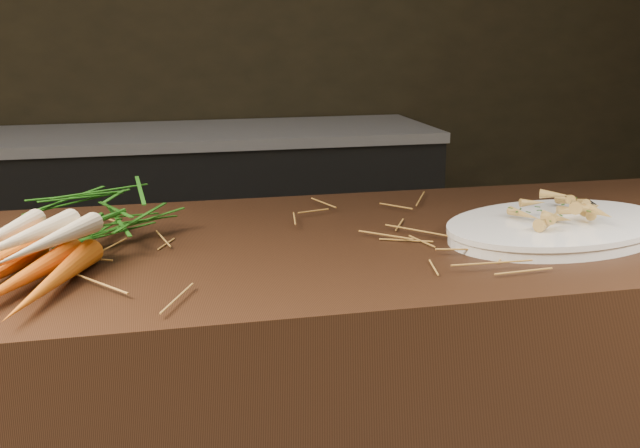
% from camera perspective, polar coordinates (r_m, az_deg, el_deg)
% --- Properties ---
extents(back_counter, '(1.82, 0.62, 0.84)m').
position_cam_1_polar(back_counter, '(3.29, -8.02, -0.60)').
color(back_counter, black).
rests_on(back_counter, ground).
extents(straw_bedding, '(1.40, 0.60, 0.02)m').
position_cam_1_polar(straw_bedding, '(1.33, -13.71, -1.60)').
color(straw_bedding, olive).
rests_on(straw_bedding, main_counter).
extents(root_veg_bunch, '(0.35, 0.56, 0.10)m').
position_cam_1_polar(root_veg_bunch, '(1.30, -17.14, -0.34)').
color(root_veg_bunch, '#EA5D12').
rests_on(root_veg_bunch, main_counter).
extents(serving_platter, '(0.50, 0.40, 0.02)m').
position_cam_1_polar(serving_platter, '(1.45, 16.53, -0.38)').
color(serving_platter, white).
rests_on(serving_platter, main_counter).
extents(roasted_veg_heap, '(0.25, 0.21, 0.05)m').
position_cam_1_polar(roasted_veg_heap, '(1.44, 16.63, 0.98)').
color(roasted_veg_heap, '#AC8A3C').
rests_on(roasted_veg_heap, serving_platter).
extents(serving_fork, '(0.05, 0.16, 0.00)m').
position_cam_1_polar(serving_fork, '(1.55, 20.93, 0.70)').
color(serving_fork, silver).
rests_on(serving_fork, serving_platter).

